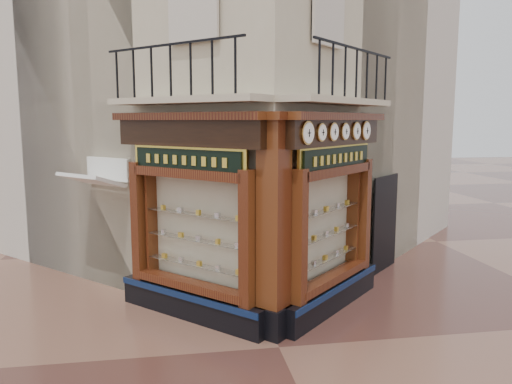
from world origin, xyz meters
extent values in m
plane|color=#472721|center=(0.00, 0.00, 0.00)|extent=(80.00, 80.00, 0.00)
cube|color=#BEAF94|center=(0.00, 6.16, 6.00)|extent=(11.31, 11.31, 12.00)
cube|color=beige|center=(-2.47, 8.63, 5.50)|extent=(11.31, 11.31, 11.00)
cube|color=beige|center=(2.47, 8.63, 5.50)|extent=(11.31, 11.31, 11.00)
cube|color=black|center=(-1.44, 1.54, 0.28)|extent=(2.72, 2.72, 0.55)
cube|color=#0C1A3C|center=(-1.57, 1.41, 0.49)|extent=(2.50, 2.50, 0.12)
cube|color=#39110A|center=(-0.45, 0.55, 1.77)|extent=(0.37, 0.37, 2.45)
cube|color=#39110A|center=(-2.43, 2.53, 1.77)|extent=(0.37, 0.37, 2.45)
cube|color=beige|center=(-1.20, 1.77, 1.75)|extent=(1.80, 1.80, 2.10)
cube|color=black|center=(-1.42, 1.55, 3.60)|extent=(2.69, 2.69, 0.50)
cube|color=#39110A|center=(-1.47, 1.50, 3.91)|extent=(2.86, 2.86, 0.14)
cube|color=black|center=(1.44, 1.54, 0.28)|extent=(2.72, 2.72, 0.55)
cube|color=#0C1A3C|center=(1.57, 1.41, 0.49)|extent=(2.50, 2.50, 0.12)
cube|color=#39110A|center=(0.45, 0.55, 1.77)|extent=(0.37, 0.37, 2.45)
cube|color=#39110A|center=(2.43, 2.53, 1.77)|extent=(0.37, 0.37, 2.45)
cube|color=beige|center=(1.20, 1.77, 1.75)|extent=(1.80, 1.80, 2.10)
cube|color=black|center=(1.42, 1.55, 3.60)|extent=(2.69, 2.69, 0.50)
cube|color=#39110A|center=(1.47, 1.50, 3.91)|extent=(2.86, 2.86, 0.14)
cube|color=black|center=(0.00, 0.50, 0.28)|extent=(0.78, 0.78, 0.55)
cube|color=#39110A|center=(0.00, 0.50, 2.20)|extent=(0.64, 0.64, 3.50)
cube|color=#39110A|center=(0.00, 0.50, 3.91)|extent=(0.85, 0.85, 0.14)
cube|color=#BEAF94|center=(-1.48, 1.49, 4.20)|extent=(2.97, 2.97, 0.12)
cube|color=black|center=(-1.72, 1.26, 5.15)|extent=(2.36, 2.36, 0.04)
cube|color=#BEAF94|center=(1.48, 1.49, 4.20)|extent=(2.97, 2.97, 0.12)
cube|color=black|center=(1.72, 1.26, 5.15)|extent=(2.36, 2.36, 0.04)
cylinder|color=#B9873D|center=(0.57, 0.48, 3.62)|extent=(0.33, 0.33, 0.41)
cylinder|color=white|center=(0.59, 0.46, 3.62)|extent=(0.26, 0.26, 0.35)
cube|color=black|center=(0.60, 0.45, 3.62)|extent=(0.02, 0.02, 0.14)
cube|color=black|center=(0.60, 0.45, 3.62)|extent=(0.08, 0.08, 0.01)
cylinder|color=#B9873D|center=(0.93, 0.83, 3.62)|extent=(0.27, 0.27, 0.33)
cylinder|color=white|center=(0.95, 0.81, 3.62)|extent=(0.21, 0.21, 0.28)
cube|color=black|center=(0.96, 0.80, 3.62)|extent=(0.02, 0.02, 0.11)
cube|color=black|center=(0.96, 0.80, 3.62)|extent=(0.07, 0.07, 0.01)
cylinder|color=#B9873D|center=(1.26, 1.16, 3.62)|extent=(0.28, 0.28, 0.35)
cylinder|color=white|center=(1.28, 1.14, 3.62)|extent=(0.23, 0.23, 0.30)
cube|color=black|center=(1.29, 1.13, 3.62)|extent=(0.02, 0.02, 0.12)
cube|color=black|center=(1.29, 1.13, 3.62)|extent=(0.07, 0.07, 0.01)
cylinder|color=#B9873D|center=(1.60, 1.51, 3.62)|extent=(0.27, 0.27, 0.34)
cylinder|color=white|center=(1.62, 1.49, 3.62)|extent=(0.22, 0.22, 0.29)
cube|color=black|center=(1.64, 1.48, 3.62)|extent=(0.02, 0.02, 0.11)
cube|color=black|center=(1.64, 1.48, 3.62)|extent=(0.07, 0.07, 0.01)
cylinder|color=#B9873D|center=(1.97, 1.87, 3.62)|extent=(0.29, 0.29, 0.36)
cylinder|color=white|center=(1.99, 1.85, 3.62)|extent=(0.24, 0.24, 0.31)
cube|color=black|center=(2.00, 1.84, 3.62)|extent=(0.02, 0.02, 0.12)
cube|color=black|center=(2.00, 1.84, 3.62)|extent=(0.07, 0.07, 0.01)
cylinder|color=#B9873D|center=(2.31, 2.22, 3.62)|extent=(0.32, 0.32, 0.40)
cylinder|color=white|center=(2.33, 2.20, 3.62)|extent=(0.26, 0.26, 0.35)
cube|color=black|center=(2.35, 2.19, 3.62)|extent=(0.02, 0.02, 0.13)
cube|color=black|center=(2.35, 2.19, 3.62)|extent=(0.08, 0.08, 0.01)
cube|color=gold|center=(-1.45, 1.53, 3.10)|extent=(2.03, 2.03, 0.54)
cube|color=black|center=(-1.48, 1.50, 3.10)|extent=(1.89, 1.89, 0.41)
cube|color=gold|center=(1.45, 1.53, 3.10)|extent=(2.09, 2.09, 0.56)
cube|color=black|center=(1.48, 1.50, 3.10)|extent=(1.95, 1.95, 0.42)
camera|label=1|loc=(-1.69, -7.86, 3.83)|focal=35.00mm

